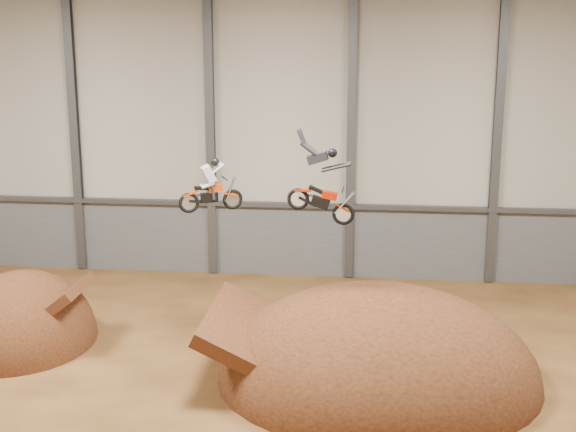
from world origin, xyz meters
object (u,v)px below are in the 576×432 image
object	(u,v)px
landing_ramp	(377,380)
fmx_rider_b	(318,178)
takeoff_ramp	(23,343)
fmx_rider_a	(211,182)

from	to	relation	value
landing_ramp	fmx_rider_b	distance (m)	7.41
takeoff_ramp	landing_ramp	distance (m)	13.81
takeoff_ramp	fmx_rider_b	bearing A→B (deg)	-8.54
landing_ramp	takeoff_ramp	bearing A→B (deg)	172.33
takeoff_ramp	fmx_rider_b	distance (m)	13.65
landing_ramp	fmx_rider_b	world-z (taller)	fmx_rider_b
takeoff_ramp	fmx_rider_a	size ratio (longest dim) A/B	2.77
fmx_rider_b	fmx_rider_a	bearing A→B (deg)	158.10
takeoff_ramp	landing_ramp	xyz separation A→B (m)	(13.69, -1.84, 0.00)
takeoff_ramp	fmx_rider_a	xyz separation A→B (m)	(7.56, 0.00, 6.51)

